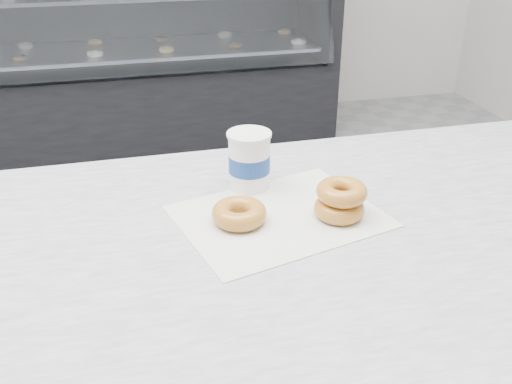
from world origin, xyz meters
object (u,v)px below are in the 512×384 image
at_px(donut_stack, 340,200).
at_px(coffee_cup, 249,160).
at_px(display_case, 132,64).
at_px(donut_single, 239,213).

distance_m(donut_stack, coffee_cup, 0.20).
bearing_deg(display_case, coffee_cup, -87.15).
height_order(display_case, donut_single, display_case).
bearing_deg(coffee_cup, display_case, 87.58).
xyz_separation_m(display_case, donut_single, (0.08, -2.66, 0.43)).
xyz_separation_m(donut_stack, coffee_cup, (-0.13, 0.15, 0.02)).
bearing_deg(donut_single, display_case, 91.67).
distance_m(display_case, donut_stack, 2.73).
relative_size(donut_single, donut_stack, 0.76).
relative_size(donut_stack, coffee_cup, 1.12).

